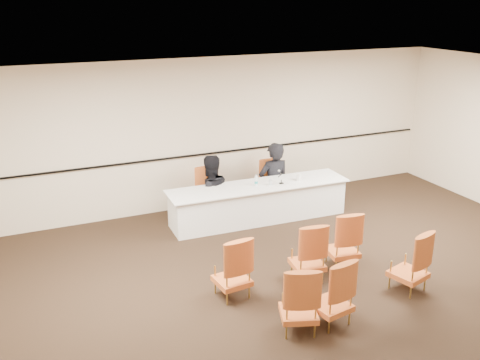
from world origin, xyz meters
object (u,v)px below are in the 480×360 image
object	(u,v)px
panelist_second_chair	(210,193)
drinking_glass	(270,182)
water_bottle	(256,180)
microphone	(281,178)
panel_table	(259,202)
aud_chair_back_mid	(331,291)
panelist_second	(210,198)
aud_chair_front_mid	(308,251)
aud_chair_front_right	(343,239)
panelist_main_chair	(274,184)
panelist_main	(273,187)
aud_chair_back_left	(299,298)
coffee_cup	(299,177)
aud_chair_back_right	(410,260)
aud_chair_front_left	(232,266)

from	to	relation	value
panelist_second_chair	drinking_glass	size ratio (longest dim) A/B	9.50
water_bottle	drinking_glass	bearing A→B (deg)	-19.74
microphone	drinking_glass	distance (m)	0.23
panel_table	aud_chair_back_mid	distance (m)	3.54
panelist_second	aud_chair_front_mid	bearing A→B (deg)	97.41
aud_chair_front_right	panel_table	bearing A→B (deg)	108.27
panelist_main_chair	panelist_second_chair	distance (m)	1.37
panelist_main	aud_chair_back_left	xyz separation A→B (m)	(-1.68, -3.99, 0.06)
microphone	aud_chair_front_right	distance (m)	2.14
aud_chair_front_mid	aud_chair_back_left	world-z (taller)	same
microphone	coffee_cup	bearing A→B (deg)	8.10
drinking_glass	aud_chair_back_left	distance (m)	3.64
panelist_main	aud_chair_front_right	xyz separation A→B (m)	(-0.18, -2.74, 0.06)
panelist_second_chair	aud_chair_back_right	size ratio (longest dim) A/B	1.00
aud_chair_front_left	aud_chair_back_mid	distance (m)	1.46
panelist_main	microphone	size ratio (longest dim) A/B	7.49
panel_table	coffee_cup	bearing A→B (deg)	-4.42
panelist_main	microphone	xyz separation A→B (m)	(-0.16, -0.62, 0.41)
panelist_main	panelist_second_chair	distance (m)	1.37
panelist_second_chair	microphone	size ratio (longest dim) A/B	3.85
panelist_second	aud_chair_back_mid	xyz separation A→B (m)	(0.16, -4.04, 0.10)
panelist_second	coffee_cup	size ratio (longest dim) A/B	11.81
aud_chair_front_left	aud_chair_front_mid	distance (m)	1.23
microphone	water_bottle	world-z (taller)	microphone
aud_chair_front_right	aud_chair_back_right	bearing A→B (deg)	-56.96
aud_chair_front_mid	drinking_glass	bearing A→B (deg)	84.83
water_bottle	panel_table	bearing A→B (deg)	-11.96
panel_table	aud_chair_front_right	size ratio (longest dim) A/B	3.70
aud_chair_front_right	panelist_second	bearing A→B (deg)	121.15
panelist_main	aud_chair_front_right	bearing A→B (deg)	85.39
aud_chair_front_left	aud_chair_front_mid	world-z (taller)	same
panelist_main_chair	panelist_second_chair	xyz separation A→B (m)	(-1.37, 0.04, 0.00)
panelist_second	aud_chair_back_mid	distance (m)	4.05
panel_table	aud_chair_front_right	distance (m)	2.26
water_bottle	drinking_glass	world-z (taller)	water_bottle
panelist_main	aud_chair_front_left	bearing A→B (deg)	52.55
coffee_cup	aud_chair_back_right	world-z (taller)	aud_chair_back_right
aud_chair_back_right	microphone	bearing A→B (deg)	82.40
panel_table	panelist_main_chair	world-z (taller)	panelist_main_chair
drinking_glass	aud_chair_front_mid	bearing A→B (deg)	-102.95
panelist_second	panelist_second_chair	world-z (taller)	panelist_second
panelist_second_chair	aud_chair_back_left	bearing A→B (deg)	-92.80
aud_chair_front_mid	aud_chair_back_right	world-z (taller)	same
aud_chair_back_mid	microphone	bearing A→B (deg)	62.89
panelist_second	aud_chair_front_right	world-z (taller)	panelist_second
water_bottle	aud_chair_front_right	size ratio (longest dim) A/B	0.22
panelist_second_chair	aud_chair_front_left	size ratio (longest dim) A/B	1.00
drinking_glass	aud_chair_front_right	xyz separation A→B (m)	(0.20, -2.14, -0.28)
water_bottle	coffee_cup	bearing A→B (deg)	-6.45
coffee_cup	microphone	bearing A→B (deg)	-177.17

